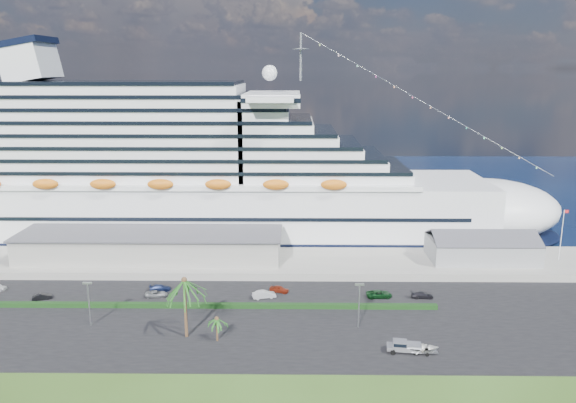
{
  "coord_description": "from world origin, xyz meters",
  "views": [
    {
      "loc": [
        8.56,
        -84.4,
        45.06
      ],
      "look_at": [
        7.16,
        30.0,
        17.92
      ],
      "focal_mm": 35.0,
      "sensor_mm": 36.0,
      "label": 1
    }
  ],
  "objects_px": {
    "cruise_ship": "(183,177)",
    "pickup_truck": "(403,346)",
    "boat_trailer": "(424,348)",
    "parked_car_3": "(160,288)"
  },
  "relations": [
    {
      "from": "cruise_ship",
      "to": "parked_car_3",
      "type": "relative_size",
      "value": 44.27
    },
    {
      "from": "cruise_ship",
      "to": "pickup_truck",
      "type": "relative_size",
      "value": 32.78
    },
    {
      "from": "cruise_ship",
      "to": "parked_car_3",
      "type": "height_order",
      "value": "cruise_ship"
    },
    {
      "from": "parked_car_3",
      "to": "boat_trailer",
      "type": "xyz_separation_m",
      "value": [
        48.87,
        -25.97,
        0.41
      ]
    },
    {
      "from": "cruise_ship",
      "to": "boat_trailer",
      "type": "xyz_separation_m",
      "value": [
        51.05,
        -65.56,
        -15.54
      ]
    },
    {
      "from": "cruise_ship",
      "to": "boat_trailer",
      "type": "bearing_deg",
      "value": -52.09
    },
    {
      "from": "pickup_truck",
      "to": "boat_trailer",
      "type": "distance_m",
      "value": 3.26
    },
    {
      "from": "cruise_ship",
      "to": "pickup_truck",
      "type": "xyz_separation_m",
      "value": [
        47.84,
        -65.01,
        -15.49
      ]
    },
    {
      "from": "boat_trailer",
      "to": "pickup_truck",
      "type": "bearing_deg",
      "value": 170.25
    },
    {
      "from": "parked_car_3",
      "to": "boat_trailer",
      "type": "bearing_deg",
      "value": -123.16
    }
  ]
}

